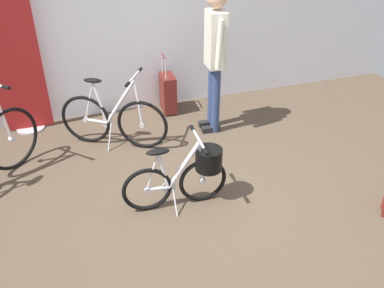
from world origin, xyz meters
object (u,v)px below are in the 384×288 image
at_px(visitor_near_wall, 215,53).
at_px(floor_banner_stand, 17,67).
at_px(folding_bike_foreground, 188,173).
at_px(rolling_suitcase, 168,93).
at_px(display_bike_left, 113,119).

bearing_deg(visitor_near_wall, floor_banner_stand, 161.02).
distance_m(floor_banner_stand, visitor_near_wall, 2.43).
xyz_separation_m(floor_banner_stand, visitor_near_wall, (2.29, -0.79, 0.18)).
bearing_deg(visitor_near_wall, folding_bike_foreground, -120.56).
bearing_deg(visitor_near_wall, rolling_suitcase, 120.69).
bearing_deg(rolling_suitcase, visitor_near_wall, -59.31).
distance_m(visitor_near_wall, rolling_suitcase, 1.10).
xyz_separation_m(folding_bike_foreground, rolling_suitcase, (0.39, 2.05, -0.08)).
bearing_deg(visitor_near_wall, display_bike_left, 179.82).
xyz_separation_m(floor_banner_stand, folding_bike_foreground, (1.49, -2.15, -0.50)).
height_order(display_bike_left, visitor_near_wall, visitor_near_wall).
relative_size(floor_banner_stand, rolling_suitcase, 2.28).
height_order(visitor_near_wall, rolling_suitcase, visitor_near_wall).
xyz_separation_m(folding_bike_foreground, display_bike_left, (-0.49, 1.36, -0.01)).
relative_size(floor_banner_stand, display_bike_left, 1.60).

